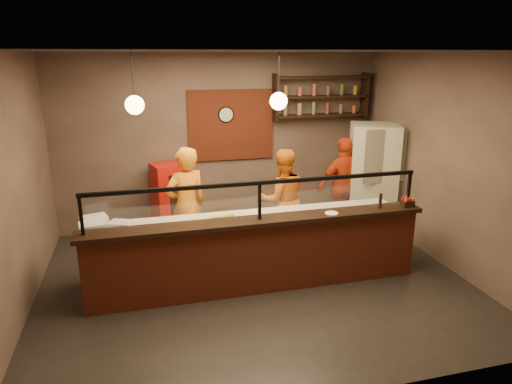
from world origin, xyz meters
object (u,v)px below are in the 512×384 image
object	(u,v)px
cook_mid	(282,200)
pizza_dough	(262,214)
cook_left	(186,206)
red_cooler	(170,199)
pepper_mill	(380,201)
condiment_caddy	(407,203)
fridge	(372,178)
cook_right	(344,186)
wall_clock	(226,115)

from	to	relation	value
cook_mid	pizza_dough	bearing A→B (deg)	54.17
cook_left	red_cooler	bearing A→B (deg)	-103.56
pepper_mill	cook_left	bearing A→B (deg)	155.94
cook_mid	condiment_caddy	distance (m)	2.00
fridge	pizza_dough	bearing A→B (deg)	-133.69
cook_right	pepper_mill	distance (m)	1.78
cook_right	fridge	xyz separation A→B (m)	(0.55, 0.00, 0.11)
wall_clock	condiment_caddy	size ratio (longest dim) A/B	1.84
fridge	red_cooler	size ratio (longest dim) A/B	1.51
cook_left	condiment_caddy	bearing A→B (deg)	137.36
red_cooler	fridge	bearing A→B (deg)	-26.32
cook_left	cook_right	distance (m)	2.95
condiment_caddy	wall_clock	bearing A→B (deg)	126.92
cook_mid	pizza_dough	size ratio (longest dim) A/B	3.79
pizza_dough	red_cooler	bearing A→B (deg)	123.17
wall_clock	pepper_mill	bearing A→B (deg)	-58.56
cook_mid	fridge	xyz separation A→B (m)	(1.86, 0.42, 0.13)
cook_mid	red_cooler	xyz separation A→B (m)	(-1.75, 1.13, -0.20)
wall_clock	red_cooler	size ratio (longest dim) A/B	0.23
wall_clock	red_cooler	bearing A→B (deg)	-164.40
cook_mid	red_cooler	world-z (taller)	cook_mid
red_cooler	wall_clock	bearing A→B (deg)	0.39
pepper_mill	wall_clock	bearing A→B (deg)	121.44
cook_left	cook_mid	bearing A→B (deg)	164.10
wall_clock	pepper_mill	distance (m)	3.36
pizza_dough	condiment_caddy	distance (m)	2.11
cook_mid	wall_clock	bearing A→B (deg)	-64.50
wall_clock	fridge	distance (m)	2.92
cook_right	red_cooler	bearing A→B (deg)	-17.99
wall_clock	cook_right	world-z (taller)	wall_clock
red_cooler	condiment_caddy	distance (m)	4.08
cook_mid	condiment_caddy	world-z (taller)	cook_mid
pizza_dough	pepper_mill	world-z (taller)	pepper_mill
cook_left	fridge	size ratio (longest dim) A/B	0.94
red_cooler	condiment_caddy	xyz separation A→B (m)	(3.21, -2.48, 0.45)
condiment_caddy	cook_mid	bearing A→B (deg)	137.06
cook_left	pepper_mill	distance (m)	2.89
cook_left	fridge	xyz separation A→B (m)	(3.45, 0.56, 0.06)
pizza_dough	cook_left	bearing A→B (deg)	150.98
fridge	red_cooler	xyz separation A→B (m)	(-3.61, 0.71, -0.33)
red_cooler	pizza_dough	xyz separation A→B (m)	(1.21, -1.85, 0.25)
condiment_caddy	pepper_mill	xyz separation A→B (m)	(-0.42, 0.04, 0.06)
wall_clock	pepper_mill	xyz separation A→B (m)	(1.68, -2.75, -0.93)
pizza_dough	condiment_caddy	xyz separation A→B (m)	(2.00, -0.64, 0.20)
cook_right	condiment_caddy	world-z (taller)	cook_right
wall_clock	cook_right	xyz separation A→B (m)	(1.95, -1.02, -1.22)
fridge	condiment_caddy	xyz separation A→B (m)	(-0.40, -1.78, 0.12)
fridge	condiment_caddy	size ratio (longest dim) A/B	12.12
red_cooler	pepper_mill	bearing A→B (deg)	-56.38
wall_clock	cook_left	size ratio (longest dim) A/B	0.16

